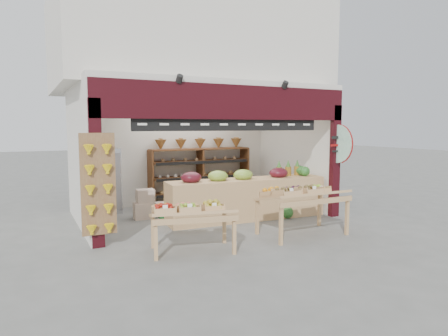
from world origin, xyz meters
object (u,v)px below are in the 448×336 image
at_px(display_table_right, 299,193).
at_px(refrigerator, 107,180).
at_px(watermelon_pile, 279,208).
at_px(mid_counter, 246,197).
at_px(display_table_left, 187,211).
at_px(cardboard_stack, 154,207).
at_px(back_shelving, 200,163).

bearing_deg(display_table_right, refrigerator, 127.72).
bearing_deg(watermelon_pile, mid_counter, 170.33).
bearing_deg(watermelon_pile, display_table_left, -153.28).
xyz_separation_m(refrigerator, cardboard_stack, (0.86, -1.08, -0.55)).
relative_size(back_shelving, cardboard_stack, 2.93).
height_order(cardboard_stack, watermelon_pile, cardboard_stack).
bearing_deg(mid_counter, back_shelving, 94.14).
relative_size(cardboard_stack, display_table_right, 0.58).
distance_m(refrigerator, display_table_right, 4.89).
bearing_deg(mid_counter, refrigerator, 141.05).
distance_m(refrigerator, cardboard_stack, 1.49).
bearing_deg(back_shelving, mid_counter, -85.86).
distance_m(display_table_left, display_table_right, 2.38).
xyz_separation_m(refrigerator, watermelon_pile, (3.57, -2.36, -0.60)).
bearing_deg(display_table_left, mid_counter, 37.38).
bearing_deg(back_shelving, display_table_left, -116.58).
distance_m(cardboard_stack, display_table_left, 2.82).
bearing_deg(display_table_right, mid_counter, 98.46).
height_order(back_shelving, cardboard_stack, back_shelving).
bearing_deg(watermelon_pile, back_shelving, 112.10).
distance_m(display_table_left, watermelon_pile, 3.35).
xyz_separation_m(mid_counter, display_table_right, (0.25, -1.65, 0.32)).
relative_size(refrigerator, display_table_left, 1.03).
relative_size(cardboard_stack, mid_counter, 0.26).
height_order(refrigerator, display_table_left, refrigerator).
bearing_deg(back_shelving, cardboard_stack, -145.78).
distance_m(back_shelving, refrigerator, 2.60).
bearing_deg(watermelon_pile, display_table_right, -111.10).
height_order(cardboard_stack, mid_counter, mid_counter).
xyz_separation_m(cardboard_stack, display_table_right, (2.13, -2.78, 0.58)).
relative_size(refrigerator, cardboard_stack, 1.63).
distance_m(back_shelving, display_table_right, 3.98).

